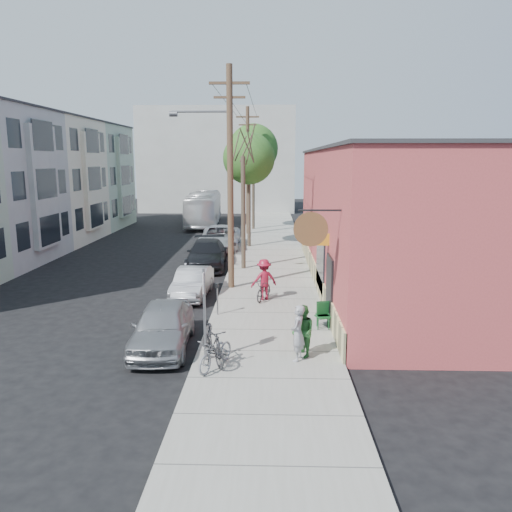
{
  "coord_description": "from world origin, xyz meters",
  "views": [
    {
      "loc": [
        4.28,
        -18.81,
        6.05
      ],
      "look_at": [
        3.59,
        4.72,
        1.5
      ],
      "focal_mm": 35.0,
      "sensor_mm": 36.0,
      "label": 1
    }
  ],
  "objects_px": {
    "patio_chair_a": "(323,316)",
    "parked_bike_a": "(213,344)",
    "patio_chair_b": "(323,315)",
    "bus": "(204,208)",
    "car_2": "(207,254)",
    "cyclist": "(264,279)",
    "tree_bare": "(243,213)",
    "parking_meter_near": "(217,294)",
    "parking_meter_far": "(235,250)",
    "sign_post": "(204,306)",
    "tree_leafy_mid": "(249,159)",
    "utility_pole_near": "(229,174)",
    "car_1": "(192,283)",
    "car_3": "(220,237)",
    "car_0": "(163,326)",
    "patron_grey": "(298,333)",
    "tree_leafy_far": "(253,149)",
    "parked_bike_b": "(216,352)",
    "patron_green": "(303,331)"
  },
  "relations": [
    {
      "from": "tree_leafy_far",
      "to": "patio_chair_b",
      "type": "height_order",
      "value": "tree_leafy_far"
    },
    {
      "from": "utility_pole_near",
      "to": "patio_chair_a",
      "type": "height_order",
      "value": "utility_pole_near"
    },
    {
      "from": "parking_meter_near",
      "to": "parking_meter_far",
      "type": "relative_size",
      "value": 1.0
    },
    {
      "from": "patio_chair_a",
      "to": "cyclist",
      "type": "xyz_separation_m",
      "value": [
        -2.15,
        3.66,
        0.44
      ]
    },
    {
      "from": "tree_leafy_mid",
      "to": "car_3",
      "type": "height_order",
      "value": "tree_leafy_mid"
    },
    {
      "from": "car_1",
      "to": "car_2",
      "type": "bearing_deg",
      "value": 93.51
    },
    {
      "from": "tree_bare",
      "to": "tree_leafy_mid",
      "type": "xyz_separation_m",
      "value": [
        0.0,
        7.21,
        2.92
      ]
    },
    {
      "from": "cyclist",
      "to": "bus",
      "type": "height_order",
      "value": "bus"
    },
    {
      "from": "parking_meter_near",
      "to": "car_3",
      "type": "xyz_separation_m",
      "value": [
        -1.45,
        15.32,
        -0.18
      ]
    },
    {
      "from": "parked_bike_a",
      "to": "car_2",
      "type": "distance_m",
      "value": 14.07
    },
    {
      "from": "parked_bike_b",
      "to": "patron_green",
      "type": "bearing_deg",
      "value": 44.11
    },
    {
      "from": "bus",
      "to": "car_3",
      "type": "bearing_deg",
      "value": -80.53
    },
    {
      "from": "patio_chair_a",
      "to": "parked_bike_a",
      "type": "relative_size",
      "value": 0.48
    },
    {
      "from": "patio_chair_b",
      "to": "car_1",
      "type": "xyz_separation_m",
      "value": [
        -5.39,
        4.36,
        0.05
      ]
    },
    {
      "from": "patio_chair_b",
      "to": "bus",
      "type": "xyz_separation_m",
      "value": [
        -8.18,
        29.53,
        0.96
      ]
    },
    {
      "from": "tree_bare",
      "to": "patron_grey",
      "type": "xyz_separation_m",
      "value": [
        2.31,
        -12.89,
        -2.2
      ]
    },
    {
      "from": "car_0",
      "to": "car_1",
      "type": "height_order",
      "value": "car_0"
    },
    {
      "from": "car_3",
      "to": "tree_leafy_far",
      "type": "bearing_deg",
      "value": 76.65
    },
    {
      "from": "sign_post",
      "to": "tree_leafy_mid",
      "type": "xyz_separation_m",
      "value": [
        0.45,
        20.17,
        4.29
      ]
    },
    {
      "from": "parked_bike_a",
      "to": "parking_meter_far",
      "type": "bearing_deg",
      "value": 65.99
    },
    {
      "from": "tree_leafy_mid",
      "to": "cyclist",
      "type": "bearing_deg",
      "value": -84.86
    },
    {
      "from": "patio_chair_b",
      "to": "car_0",
      "type": "relative_size",
      "value": 0.2
    },
    {
      "from": "tree_leafy_far",
      "to": "parked_bike_a",
      "type": "bearing_deg",
      "value": -90.39
    },
    {
      "from": "patio_chair_b",
      "to": "patron_green",
      "type": "distance_m",
      "value": 2.95
    },
    {
      "from": "tree_leafy_mid",
      "to": "parking_meter_far",
      "type": "bearing_deg",
      "value": -95.15
    },
    {
      "from": "parking_meter_far",
      "to": "car_2",
      "type": "height_order",
      "value": "car_2"
    },
    {
      "from": "utility_pole_near",
      "to": "patio_chair_b",
      "type": "relative_size",
      "value": 11.36
    },
    {
      "from": "parking_meter_far",
      "to": "parked_bike_a",
      "type": "bearing_deg",
      "value": -88.58
    },
    {
      "from": "patron_grey",
      "to": "cyclist",
      "type": "xyz_separation_m",
      "value": [
        -1.09,
        6.58,
        0.03
      ]
    },
    {
      "from": "car_2",
      "to": "bus",
      "type": "height_order",
      "value": "bus"
    },
    {
      "from": "patio_chair_a",
      "to": "car_2",
      "type": "distance_m",
      "value": 12.11
    },
    {
      "from": "patron_green",
      "to": "parked_bike_b",
      "type": "distance_m",
      "value": 2.73
    },
    {
      "from": "patron_green",
      "to": "car_3",
      "type": "height_order",
      "value": "patron_green"
    },
    {
      "from": "sign_post",
      "to": "patio_chair_a",
      "type": "bearing_deg",
      "value": 37.98
    },
    {
      "from": "parking_meter_near",
      "to": "cyclist",
      "type": "xyz_separation_m",
      "value": [
        1.77,
        2.18,
        0.05
      ]
    },
    {
      "from": "utility_pole_near",
      "to": "car_3",
      "type": "xyz_separation_m",
      "value": [
        -1.59,
        11.06,
        -4.61
      ]
    },
    {
      "from": "tree_leafy_far",
      "to": "parked_bike_a",
      "type": "relative_size",
      "value": 4.84
    },
    {
      "from": "sign_post",
      "to": "patron_grey",
      "type": "distance_m",
      "value": 2.88
    },
    {
      "from": "patio_chair_a",
      "to": "parked_bike_b",
      "type": "relative_size",
      "value": 0.5
    },
    {
      "from": "patio_chair_b",
      "to": "utility_pole_near",
      "type": "bearing_deg",
      "value": 115.53
    },
    {
      "from": "cyclist",
      "to": "tree_bare",
      "type": "bearing_deg",
      "value": -100.39
    },
    {
      "from": "parking_meter_near",
      "to": "parked_bike_b",
      "type": "relative_size",
      "value": 0.71
    },
    {
      "from": "parked_bike_a",
      "to": "car_0",
      "type": "xyz_separation_m",
      "value": [
        -1.8,
        1.45,
        0.05
      ]
    },
    {
      "from": "parking_meter_far",
      "to": "patron_grey",
      "type": "relative_size",
      "value": 0.73
    },
    {
      "from": "utility_pole_near",
      "to": "tree_leafy_far",
      "type": "distance_m",
      "value": 20.41
    },
    {
      "from": "tree_bare",
      "to": "car_0",
      "type": "distance_m",
      "value": 12.1
    },
    {
      "from": "utility_pole_near",
      "to": "car_1",
      "type": "bearing_deg",
      "value": -142.42
    },
    {
      "from": "patron_grey",
      "to": "car_2",
      "type": "distance_m",
      "value": 14.4
    },
    {
      "from": "tree_leafy_far",
      "to": "parking_meter_near",
      "type": "bearing_deg",
      "value": -91.28
    },
    {
      "from": "patron_grey",
      "to": "car_0",
      "type": "xyz_separation_m",
      "value": [
        -4.31,
        1.22,
        -0.25
      ]
    }
  ]
}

